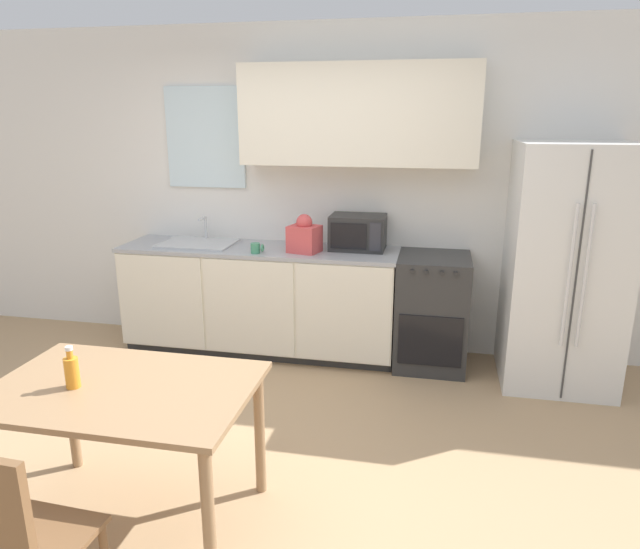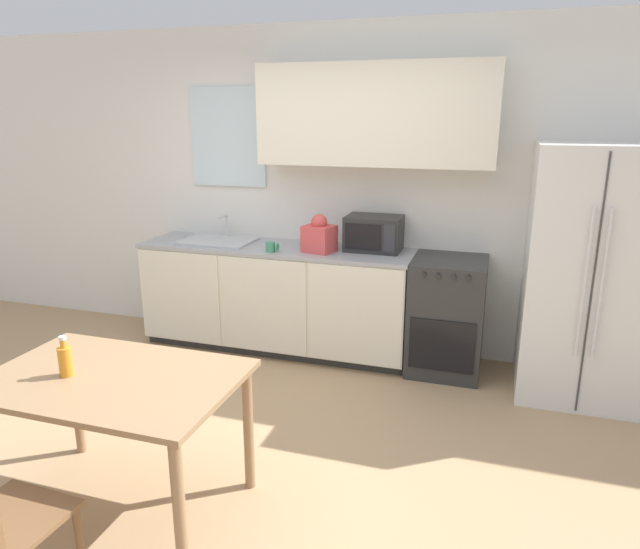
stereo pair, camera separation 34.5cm
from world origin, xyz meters
The scene contains 11 objects.
ground_plane centered at (0.00, 0.00, 0.00)m, with size 12.00×12.00×0.00m, color tan.
wall_back centered at (0.08, 1.94, 1.47)m, with size 12.00×0.38×2.70m.
kitchen_counter centered at (-0.34, 1.65, 0.46)m, with size 2.33×0.61×0.92m.
oven_range centered at (1.10, 1.65, 0.46)m, with size 0.56×0.61×0.91m.
refrigerator centered at (2.04, 1.57, 0.90)m, with size 0.80×0.80×1.80m.
kitchen_sink centered at (-0.88, 1.66, 0.93)m, with size 0.61×0.45×0.21m.
microwave centered at (0.48, 1.76, 1.06)m, with size 0.44×0.33×0.28m.
coffee_mug centered at (-0.29, 1.45, 0.96)m, with size 0.11×0.08×0.08m.
grocery_bag_0 centered at (0.07, 1.57, 1.05)m, with size 0.28×0.25×0.31m.
dining_table centered at (-0.32, -0.55, 0.65)m, with size 1.25×0.82×0.74m.
drink_bottle centered at (-0.54, -0.61, 0.83)m, with size 0.07×0.07×0.21m.
Camera 2 is at (1.43, -2.68, 1.99)m, focal length 32.00 mm.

